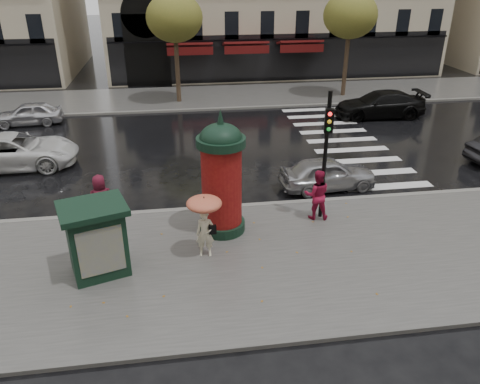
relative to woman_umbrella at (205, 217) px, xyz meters
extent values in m
plane|color=black|center=(1.69, 0.05, -1.43)|extent=(160.00, 160.00, 0.00)
cube|color=#474744|center=(1.69, -0.45, -1.37)|extent=(90.00, 7.00, 0.12)
cube|color=#474744|center=(1.69, 19.05, -1.37)|extent=(90.00, 6.00, 0.12)
cube|color=slate|center=(1.69, 3.05, -1.36)|extent=(90.00, 0.25, 0.14)
cube|color=slate|center=(1.69, 16.05, -1.36)|extent=(90.00, 0.25, 0.14)
cube|color=silver|center=(7.69, 9.65, -1.43)|extent=(3.60, 11.75, 0.01)
cylinder|color=#38281C|center=(-0.31, 18.05, 1.17)|extent=(0.28, 0.28, 5.20)
ellipsoid|color=#405A1C|center=(-0.31, 18.05, 3.77)|extent=(3.40, 3.40, 2.89)
cylinder|color=#38281C|center=(10.69, 18.05, 1.17)|extent=(0.28, 0.28, 5.20)
ellipsoid|color=#405A1C|center=(10.69, 18.05, 3.77)|extent=(3.40, 3.40, 2.89)
imported|color=beige|center=(0.00, 0.00, -0.57)|extent=(0.58, 0.42, 1.49)
cylinder|color=black|center=(0.00, 0.00, -0.07)|extent=(0.02, 0.02, 0.95)
ellipsoid|color=red|center=(0.00, 0.00, 0.43)|extent=(1.04, 1.04, 0.36)
cone|color=black|center=(0.00, 0.00, 0.64)|extent=(0.04, 0.04, 0.08)
cube|color=black|center=(0.22, -0.06, -0.42)|extent=(0.22, 0.10, 0.28)
imported|color=#A01337|center=(3.94, 1.77, -0.42)|extent=(0.96, 0.81, 1.78)
imported|color=#571122|center=(-3.27, 2.45, -0.44)|extent=(0.96, 0.74, 1.76)
cylinder|color=black|center=(0.66, 1.44, -1.15)|extent=(1.49, 1.49, 0.32)
cylinder|color=maroon|center=(0.66, 1.44, 0.33)|extent=(1.27, 1.27, 2.65)
cylinder|color=black|center=(0.66, 1.44, 1.76)|extent=(1.53, 1.53, 0.27)
ellipsoid|color=black|center=(0.66, 1.44, 1.87)|extent=(1.32, 1.32, 0.92)
cone|color=black|center=(0.66, 1.44, 2.56)|extent=(0.21, 0.21, 0.48)
cylinder|color=black|center=(4.14, 1.85, 0.89)|extent=(0.13, 0.13, 4.41)
cube|color=black|center=(4.09, 1.61, 2.22)|extent=(0.31, 0.25, 0.77)
cube|color=black|center=(-3.04, -0.41, -0.34)|extent=(1.78, 1.60, 1.94)
cube|color=black|center=(-3.04, -0.41, 0.72)|extent=(2.12, 1.94, 0.17)
imported|color=#ACACB1|center=(5.15, 4.25, -0.79)|extent=(3.87, 1.77, 1.29)
imported|color=white|center=(-7.70, 8.33, -0.69)|extent=(5.43, 2.60, 1.49)
imported|color=black|center=(11.17, 13.25, -0.69)|extent=(5.24, 2.31, 1.50)
imported|color=silver|center=(-8.69, 14.63, -0.81)|extent=(3.80, 1.86, 1.25)
camera|label=1|loc=(-0.70, -11.94, 6.59)|focal=35.00mm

